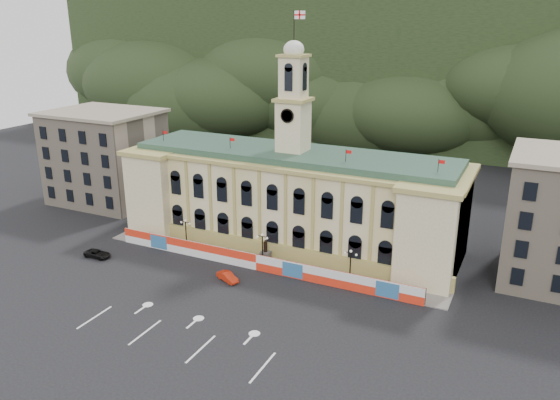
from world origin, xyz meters
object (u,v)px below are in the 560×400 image
at_px(lamp_center, 262,246).
at_px(red_sedan, 228,277).
at_px(black_suv, 97,254).
at_px(statue, 266,255).

relative_size(lamp_center, red_sedan, 1.26).
xyz_separation_m(red_sedan, black_suv, (-22.75, -1.92, -0.03)).
relative_size(statue, black_suv, 0.84).
bearing_deg(lamp_center, black_suv, -160.24).
bearing_deg(red_sedan, black_suv, 118.02).
height_order(lamp_center, red_sedan, lamp_center).
bearing_deg(black_suv, red_sedan, -87.41).
bearing_deg(lamp_center, statue, 90.00).
bearing_deg(black_suv, statue, -70.46).
distance_m(red_sedan, black_suv, 22.83).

